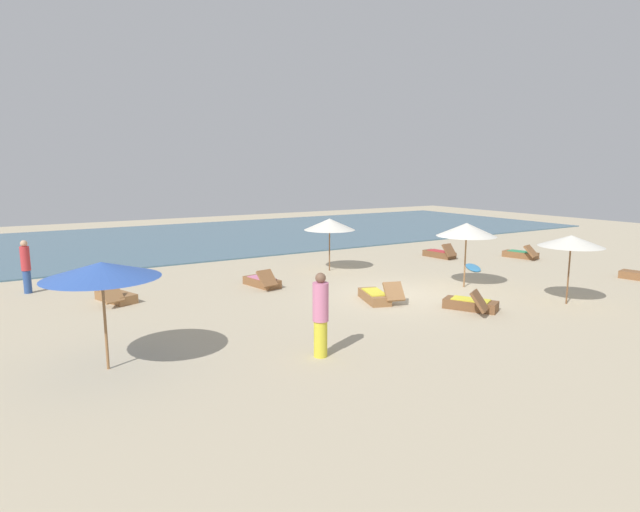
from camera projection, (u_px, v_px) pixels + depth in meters
ground_plane at (398, 295)px, 16.81m from camera, size 60.00×60.00×0.00m
ocean_water at (214, 237)px, 31.10m from camera, size 48.00×16.00×0.06m
umbrella_0 at (330, 224)px, 20.60m from camera, size 2.04×2.04×2.09m
umbrella_1 at (101, 270)px, 10.31m from camera, size 2.29×2.29×2.23m
umbrella_2 at (571, 241)px, 15.45m from camera, size 1.86×1.86×2.10m
umbrella_3 at (467, 230)px, 17.68m from camera, size 2.02×2.02×2.23m
lounger_0 at (376, 296)px, 16.02m from camera, size 1.09×1.80×0.67m
lounger_2 at (116, 296)px, 15.98m from camera, size 1.12×1.80×0.67m
lounger_3 at (521, 254)px, 23.80m from camera, size 0.99×1.80×0.67m
lounger_4 at (262, 282)px, 18.05m from camera, size 0.89×1.77×0.68m
lounger_5 at (471, 304)px, 15.05m from camera, size 1.31×1.75×0.71m
lounger_6 at (440, 254)px, 23.94m from camera, size 0.77×1.73×0.71m
person_0 at (321, 315)px, 11.20m from camera, size 0.49×0.49×1.87m
person_1 at (26, 266)px, 16.97m from camera, size 0.40×0.40×1.76m
surfboard at (473, 267)px, 21.38m from camera, size 1.53×1.75×0.07m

